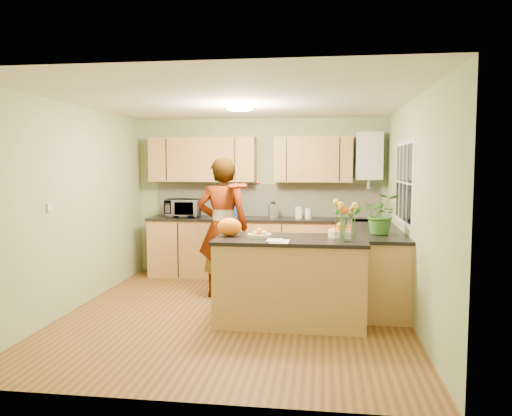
# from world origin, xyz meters

# --- Properties ---
(floor) EXTENTS (4.50, 4.50, 0.00)m
(floor) POSITION_xyz_m (0.00, 0.00, 0.00)
(floor) COLOR brown
(floor) RESTS_ON ground
(ceiling) EXTENTS (4.00, 4.50, 0.02)m
(ceiling) POSITION_xyz_m (0.00, 0.00, 2.50)
(ceiling) COLOR silver
(ceiling) RESTS_ON wall_back
(wall_back) EXTENTS (4.00, 0.02, 2.50)m
(wall_back) POSITION_xyz_m (0.00, 2.25, 1.25)
(wall_back) COLOR #99AA79
(wall_back) RESTS_ON floor
(wall_front) EXTENTS (4.00, 0.02, 2.50)m
(wall_front) POSITION_xyz_m (0.00, -2.25, 1.25)
(wall_front) COLOR #99AA79
(wall_front) RESTS_ON floor
(wall_left) EXTENTS (0.02, 4.50, 2.50)m
(wall_left) POSITION_xyz_m (-2.00, 0.00, 1.25)
(wall_left) COLOR #99AA79
(wall_left) RESTS_ON floor
(wall_right) EXTENTS (0.02, 4.50, 2.50)m
(wall_right) POSITION_xyz_m (2.00, 0.00, 1.25)
(wall_right) COLOR #99AA79
(wall_right) RESTS_ON floor
(back_counter) EXTENTS (3.64, 0.62, 0.94)m
(back_counter) POSITION_xyz_m (0.10, 1.95, 0.47)
(back_counter) COLOR #AD7845
(back_counter) RESTS_ON floor
(right_counter) EXTENTS (0.62, 2.24, 0.94)m
(right_counter) POSITION_xyz_m (1.70, 0.85, 0.47)
(right_counter) COLOR #AD7845
(right_counter) RESTS_ON floor
(splashback) EXTENTS (3.60, 0.02, 0.52)m
(splashback) POSITION_xyz_m (0.10, 2.23, 1.20)
(splashback) COLOR beige
(splashback) RESTS_ON back_counter
(upper_cabinets) EXTENTS (3.20, 0.34, 0.70)m
(upper_cabinets) POSITION_xyz_m (-0.18, 2.08, 1.85)
(upper_cabinets) COLOR #AD7845
(upper_cabinets) RESTS_ON wall_back
(boiler) EXTENTS (0.40, 0.30, 0.86)m
(boiler) POSITION_xyz_m (1.70, 2.09, 1.90)
(boiler) COLOR silver
(boiler) RESTS_ON wall_back
(window_right) EXTENTS (0.01, 1.30, 1.05)m
(window_right) POSITION_xyz_m (1.99, 0.60, 1.55)
(window_right) COLOR silver
(window_right) RESTS_ON wall_right
(light_switch) EXTENTS (0.02, 0.09, 0.09)m
(light_switch) POSITION_xyz_m (-1.99, -0.60, 1.30)
(light_switch) COLOR silver
(light_switch) RESTS_ON wall_left
(ceiling_lamp) EXTENTS (0.30, 0.30, 0.07)m
(ceiling_lamp) POSITION_xyz_m (0.00, 0.30, 2.46)
(ceiling_lamp) COLOR #FFEABF
(ceiling_lamp) RESTS_ON ceiling
(peninsula_island) EXTENTS (1.67, 0.86, 0.96)m
(peninsula_island) POSITION_xyz_m (0.66, -0.23, 0.48)
(peninsula_island) COLOR #AD7845
(peninsula_island) RESTS_ON floor
(fruit_dish) EXTENTS (0.27, 0.27, 0.09)m
(fruit_dish) POSITION_xyz_m (0.31, -0.23, 1.00)
(fruit_dish) COLOR #F8E7C6
(fruit_dish) RESTS_ON peninsula_island
(orange_bowl) EXTENTS (0.26, 0.26, 0.15)m
(orange_bowl) POSITION_xyz_m (1.21, -0.08, 1.02)
(orange_bowl) COLOR #F8E7C6
(orange_bowl) RESTS_ON peninsula_island
(flower_vase) EXTENTS (0.28, 0.28, 0.52)m
(flower_vase) POSITION_xyz_m (1.26, -0.41, 1.30)
(flower_vase) COLOR silver
(flower_vase) RESTS_ON peninsula_island
(orange_bag) EXTENTS (0.35, 0.32, 0.21)m
(orange_bag) POSITION_xyz_m (-0.04, -0.18, 1.06)
(orange_bag) COLOR orange
(orange_bag) RESTS_ON peninsula_island
(papers) EXTENTS (0.20, 0.27, 0.01)m
(papers) POSITION_xyz_m (0.56, -0.53, 0.96)
(papers) COLOR white
(papers) RESTS_ON peninsula_island
(violinist) EXTENTS (0.70, 0.47, 1.87)m
(violinist) POSITION_xyz_m (-0.31, 0.74, 0.94)
(violinist) COLOR #EEA891
(violinist) RESTS_ON floor
(violin) EXTENTS (0.59, 0.51, 0.15)m
(violin) POSITION_xyz_m (-0.11, 0.52, 1.50)
(violin) COLOR #490904
(violin) RESTS_ON violinist
(microwave) EXTENTS (0.53, 0.38, 0.29)m
(microwave) POSITION_xyz_m (-1.19, 1.91, 1.08)
(microwave) COLOR silver
(microwave) RESTS_ON back_counter
(blue_box) EXTENTS (0.33, 0.26, 0.25)m
(blue_box) POSITION_xyz_m (-0.47, 1.93, 1.07)
(blue_box) COLOR navy
(blue_box) RESTS_ON back_counter
(kettle) EXTENTS (0.16, 0.16, 0.30)m
(kettle) POSITION_xyz_m (0.25, 1.96, 1.06)
(kettle) COLOR silver
(kettle) RESTS_ON back_counter
(jar_cream) EXTENTS (0.14, 0.14, 0.18)m
(jar_cream) POSITION_xyz_m (0.64, 1.96, 1.03)
(jar_cream) COLOR #F8E7C6
(jar_cream) RESTS_ON back_counter
(jar_white) EXTENTS (0.12, 0.12, 0.16)m
(jar_white) POSITION_xyz_m (0.79, 1.94, 1.02)
(jar_white) COLOR silver
(jar_white) RESTS_ON back_counter
(potted_plant) EXTENTS (0.45, 0.40, 0.49)m
(potted_plant) POSITION_xyz_m (1.70, 0.30, 1.19)
(potted_plant) COLOR #347025
(potted_plant) RESTS_ON right_counter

